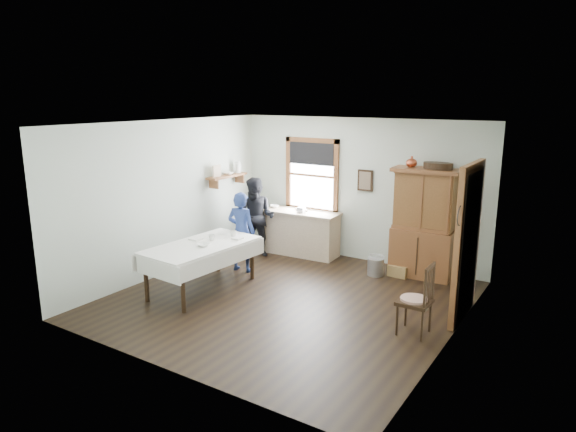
{
  "coord_description": "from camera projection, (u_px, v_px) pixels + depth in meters",
  "views": [
    {
      "loc": [
        4.04,
        -6.27,
        3.1
      ],
      "look_at": [
        -0.17,
        0.3,
        1.26
      ],
      "focal_mm": 32.0,
      "sensor_mm": 36.0,
      "label": 1
    }
  ],
  "objects": [
    {
      "name": "room",
      "position": [
        287.0,
        215.0,
        7.66
      ],
      "size": [
        5.01,
        5.01,
        2.7
      ],
      "color": "black",
      "rests_on": "ground"
    },
    {
      "name": "window",
      "position": [
        312.0,
        171.0,
        10.14
      ],
      "size": [
        1.18,
        0.07,
        1.48
      ],
      "color": "white",
      "rests_on": "room"
    },
    {
      "name": "doorway",
      "position": [
        469.0,
        239.0,
        7.11
      ],
      "size": [
        0.09,
        1.14,
        2.22
      ],
      "color": "#4B3C35",
      "rests_on": "room"
    },
    {
      "name": "wall_shelf",
      "position": [
        228.0,
        175.0,
        10.12
      ],
      "size": [
        0.24,
        1.0,
        0.44
      ],
      "color": "brown",
      "rests_on": "room"
    },
    {
      "name": "framed_picture",
      "position": [
        365.0,
        181.0,
        9.56
      ],
      "size": [
        0.3,
        0.04,
        0.4
      ],
      "primitive_type": "cube",
      "color": "black",
      "rests_on": "room"
    },
    {
      "name": "rug_beater",
      "position": [
        461.0,
        206.0,
        6.54
      ],
      "size": [
        0.01,
        0.27,
        0.27
      ],
      "primitive_type": "torus",
      "rotation": [
        0.0,
        1.57,
        0.0
      ],
      "color": "black",
      "rests_on": "room"
    },
    {
      "name": "work_counter",
      "position": [
        301.0,
        233.0,
        10.17
      ],
      "size": [
        1.56,
        0.66,
        0.88
      ],
      "primitive_type": "cube",
      "rotation": [
        0.0,
        0.0,
        0.05
      ],
      "color": "#CDB38E",
      "rests_on": "room"
    },
    {
      "name": "china_hutch",
      "position": [
        423.0,
        224.0,
        8.81
      ],
      "size": [
        1.15,
        0.6,
        1.9
      ],
      "primitive_type": "cube",
      "rotation": [
        0.0,
        0.0,
        0.06
      ],
      "color": "brown",
      "rests_on": "room"
    },
    {
      "name": "dining_table",
      "position": [
        202.0,
        267.0,
        8.32
      ],
      "size": [
        1.15,
        1.99,
        0.77
      ],
      "primitive_type": "cube",
      "rotation": [
        0.0,
        0.0,
        -0.07
      ],
      "color": "white",
      "rests_on": "room"
    },
    {
      "name": "spindle_chair",
      "position": [
        415.0,
        298.0,
        6.74
      ],
      "size": [
        0.46,
        0.46,
        0.99
      ],
      "primitive_type": "cube",
      "rotation": [
        0.0,
        0.0,
        0.01
      ],
      "color": "black",
      "rests_on": "room"
    },
    {
      "name": "pail",
      "position": [
        376.0,
        267.0,
        9.04
      ],
      "size": [
        0.35,
        0.35,
        0.31
      ],
      "primitive_type": "cube",
      "rotation": [
        0.0,
        0.0,
        -0.25
      ],
      "color": "#9EA0A6",
      "rests_on": "room"
    },
    {
      "name": "wicker_basket",
      "position": [
        399.0,
        271.0,
        9.0
      ],
      "size": [
        0.35,
        0.26,
        0.2
      ],
      "primitive_type": "cube",
      "rotation": [
        0.0,
        0.0,
        -0.05
      ],
      "color": "#A4884A",
      "rests_on": "room"
    },
    {
      "name": "woman_blue",
      "position": [
        241.0,
        235.0,
        9.16
      ],
      "size": [
        0.53,
        0.39,
        1.34
      ],
      "primitive_type": "imported",
      "rotation": [
        0.0,
        0.0,
        3.3
      ],
      "color": "navy",
      "rests_on": "room"
    },
    {
      "name": "figure_dark",
      "position": [
        257.0,
        220.0,
        10.03
      ],
      "size": [
        0.81,
        0.7,
        1.44
      ],
      "primitive_type": "imported",
      "rotation": [
        0.0,
        0.0,
        0.25
      ],
      "color": "black",
      "rests_on": "room"
    },
    {
      "name": "table_cup_a",
      "position": [
        233.0,
        233.0,
        8.7
      ],
      "size": [
        0.14,
        0.14,
        0.09
      ],
      "primitive_type": "imported",
      "rotation": [
        0.0,
        0.0,
        -0.18
      ],
      "color": "white",
      "rests_on": "dining_table"
    },
    {
      "name": "table_cup_b",
      "position": [
        212.0,
        237.0,
        8.44
      ],
      "size": [
        0.12,
        0.12,
        0.1
      ],
      "primitive_type": "imported",
      "rotation": [
        0.0,
        0.0,
        0.16
      ],
      "color": "white",
      "rests_on": "dining_table"
    },
    {
      "name": "table_bowl",
      "position": [
        203.0,
        245.0,
        8.11
      ],
      "size": [
        0.21,
        0.21,
        0.05
      ],
      "primitive_type": "imported",
      "rotation": [
        0.0,
        0.0,
        0.02
      ],
      "color": "white",
      "rests_on": "dining_table"
    },
    {
      "name": "counter_book",
      "position": [
        296.0,
        210.0,
        10.14
      ],
      "size": [
        0.29,
        0.29,
        0.02
      ],
      "primitive_type": "imported",
      "rotation": [
        0.0,
        0.0,
        0.71
      ],
      "color": "#725F4C",
      "rests_on": "work_counter"
    },
    {
      "name": "counter_bowl",
      "position": [
        275.0,
        206.0,
        10.4
      ],
      "size": [
        0.22,
        0.22,
        0.06
      ],
      "primitive_type": "imported",
      "rotation": [
        0.0,
        0.0,
        0.28
      ],
      "color": "white",
      "rests_on": "work_counter"
    },
    {
      "name": "shelf_bowl",
      "position": [
        229.0,
        173.0,
        10.12
      ],
      "size": [
        0.22,
        0.22,
        0.05
      ],
      "primitive_type": "imported",
      "color": "white",
      "rests_on": "wall_shelf"
    }
  ]
}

